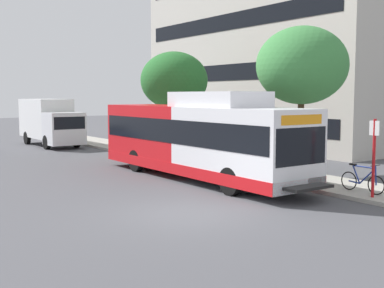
% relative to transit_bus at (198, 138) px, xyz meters
% --- Properties ---
extents(ground_plane, '(120.00, 120.00, 0.00)m').
position_rel_transit_bus_xyz_m(ground_plane, '(-3.91, 3.19, -1.70)').
color(ground_plane, '#4C4C51').
extents(sidewalk_curb, '(3.00, 56.00, 0.14)m').
position_rel_transit_bus_xyz_m(sidewalk_curb, '(3.09, 1.19, -1.63)').
color(sidewalk_curb, '#A8A399').
rests_on(sidewalk_curb, ground).
extents(transit_bus, '(2.58, 12.25, 3.65)m').
position_rel_transit_bus_xyz_m(transit_bus, '(0.00, 0.00, 0.00)').
color(transit_bus, white).
rests_on(transit_bus, ground).
extents(bus_stop_sign_pole, '(0.10, 0.36, 2.60)m').
position_rel_transit_bus_xyz_m(bus_stop_sign_pole, '(2.06, -7.01, -0.05)').
color(bus_stop_sign_pole, red).
rests_on(bus_stop_sign_pole, sidewalk_curb).
extents(bicycle_parked, '(0.52, 1.76, 1.02)m').
position_rel_transit_bus_xyz_m(bicycle_parked, '(2.50, -6.29, -1.14)').
color(bicycle_parked, black).
rests_on(bicycle_parked, sidewalk_curb).
extents(street_tree_near_stop, '(3.94, 3.94, 6.33)m').
position_rel_transit_bus_xyz_m(street_tree_near_stop, '(4.15, -1.92, 3.07)').
color(street_tree_near_stop, '#4C3823').
rests_on(street_tree_near_stop, sidewalk_curb).
extents(street_tree_mid_block, '(3.94, 3.94, 5.92)m').
position_rel_transit_bus_xyz_m(street_tree_mid_block, '(3.90, 7.69, 2.67)').
color(street_tree_mid_block, '#4C3823').
rests_on(street_tree_mid_block, sidewalk_curb).
extents(box_truck_background, '(2.32, 7.01, 3.25)m').
position_rel_transit_bus_xyz_m(box_truck_background, '(-0.26, 17.18, 0.04)').
color(box_truck_background, silver).
rests_on(box_truck_background, ground).
extents(lattice_comm_tower, '(1.10, 1.10, 25.60)m').
position_rel_transit_bus_xyz_m(lattice_comm_tower, '(18.97, 26.42, 6.71)').
color(lattice_comm_tower, '#B7B7BC').
rests_on(lattice_comm_tower, ground).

